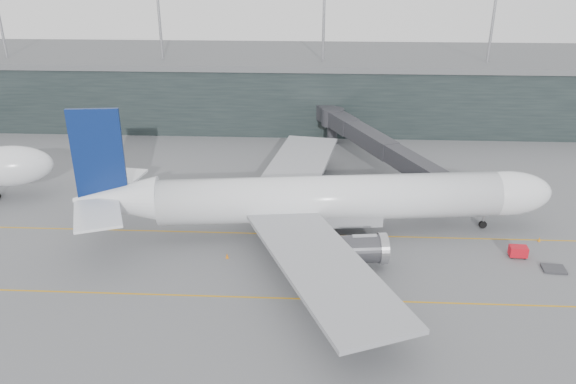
{
  "coord_description": "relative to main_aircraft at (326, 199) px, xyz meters",
  "views": [
    {
      "loc": [
        3.77,
        -74.7,
        37.08
      ],
      "look_at": [
        0.14,
        -4.0,
        6.53
      ],
      "focal_mm": 35.0,
      "sensor_mm": 36.0,
      "label": 1
    }
  ],
  "objects": [
    {
      "name": "cone_nose",
      "position": [
        29.58,
        -1.02,
        -4.93
      ],
      "size": [
        0.4,
        0.4,
        0.64
      ],
      "primitive_type": "cone",
      "color": "orange",
      "rests_on": "ground"
    },
    {
      "name": "uld_a",
      "position": [
        -11.03,
        13.76,
        -4.28
      ],
      "size": [
        2.26,
        1.92,
        1.86
      ],
      "rotation": [
        0.0,
        0.0,
        -0.15
      ],
      "color": "#3B3B40",
      "rests_on": "ground"
    },
    {
      "name": "jet_bridge",
      "position": [
        10.25,
        27.57,
        0.32
      ],
      "size": [
        22.87,
        46.14,
        7.45
      ],
      "rotation": [
        0.0,
        0.0,
        0.41
      ],
      "color": "#2B2B30",
      "rests_on": "ground"
    },
    {
      "name": "gse_cart",
      "position": [
        25.18,
        -5.53,
        -4.4
      ],
      "size": [
        2.33,
        1.55,
        1.54
      ],
      "rotation": [
        0.0,
        0.0,
        -0.05
      ],
      "color": "red",
      "rests_on": "ground"
    },
    {
      "name": "taxiline_b",
      "position": [
        -5.43,
        -16.63,
        -5.24
      ],
      "size": [
        160.0,
        0.25,
        0.02
      ],
      "primitive_type": "cube",
      "color": "#C58A12",
      "rests_on": "ground"
    },
    {
      "name": "ground",
      "position": [
        -5.43,
        3.37,
        -5.25
      ],
      "size": [
        320.0,
        320.0,
        0.0
      ],
      "primitive_type": "plane",
      "color": "#5B5B60",
      "rests_on": "ground"
    },
    {
      "name": "uld_b",
      "position": [
        -6.71,
        13.94,
        -4.21
      ],
      "size": [
        2.56,
        2.26,
        1.98
      ],
      "rotation": [
        0.0,
        0.0,
        0.27
      ],
      "color": "#3B3B40",
      "rests_on": "ground"
    },
    {
      "name": "taxiline_a",
      "position": [
        -5.43,
        -0.63,
        -5.24
      ],
      "size": [
        160.0,
        0.25,
        0.02
      ],
      "primitive_type": "cube",
      "color": "#C58A12",
      "rests_on": "ground"
    },
    {
      "name": "cone_wing_port",
      "position": [
        5.6,
        14.93,
        -4.94
      ],
      "size": [
        0.4,
        0.4,
        0.63
      ],
      "primitive_type": "cone",
      "color": "#FF3F0E",
      "rests_on": "ground"
    },
    {
      "name": "baggage_dolly",
      "position": [
        28.71,
        -8.64,
        -5.09
      ],
      "size": [
        2.99,
        2.49,
        0.28
      ],
      "primitive_type": "cube",
      "rotation": [
        0.0,
        0.0,
        -0.09
      ],
      "color": "#313136",
      "rests_on": "ground"
    },
    {
      "name": "cone_wing_stbd",
      "position": [
        2.92,
        -14.7,
        -4.95
      ],
      "size": [
        0.39,
        0.39,
        0.61
      ],
      "primitive_type": "cone",
      "color": "#F0480D",
      "rests_on": "ground"
    },
    {
      "name": "main_aircraft",
      "position": [
        0.0,
        0.0,
        0.0
      ],
      "size": [
        66.78,
        62.33,
        18.72
      ],
      "rotation": [
        0.0,
        0.0,
        0.12
      ],
      "color": "white",
      "rests_on": "ground"
    },
    {
      "name": "cone_tail",
      "position": [
        -12.91,
        -7.79,
        -4.91
      ],
      "size": [
        0.43,
        0.43,
        0.69
      ],
      "primitive_type": "cone",
      "color": "orange",
      "rests_on": "ground"
    },
    {
      "name": "terminal",
      "position": [
        -5.43,
        61.37,
        2.36
      ],
      "size": [
        240.0,
        36.0,
        29.0
      ],
      "color": "black",
      "rests_on": "ground"
    },
    {
      "name": "taxiline_lead_main",
      "position": [
        -0.43,
        23.37,
        -5.24
      ],
      "size": [
        0.25,
        60.0,
        0.02
      ],
      "primitive_type": "cube",
      "color": "#C58A12",
      "rests_on": "ground"
    },
    {
      "name": "uld_c",
      "position": [
        -4.0,
        12.8,
        -4.39
      ],
      "size": [
        2.22,
        2.03,
        1.64
      ],
      "rotation": [
        0.0,
        0.0,
        0.4
      ],
      "color": "#3B3B40",
      "rests_on": "ground"
    }
  ]
}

